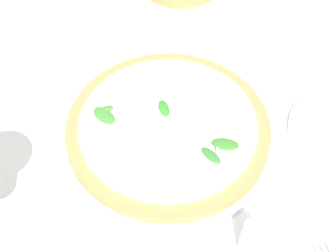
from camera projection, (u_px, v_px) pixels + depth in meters
ground_plane at (187, 136)px, 0.79m from camera, size 6.00×6.00×0.00m
pizza_arugula_main at (168, 131)px, 0.78m from camera, size 0.36×0.36×0.05m
shaker_pepper at (252, 238)px, 0.64m from camera, size 0.03×0.03×0.07m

